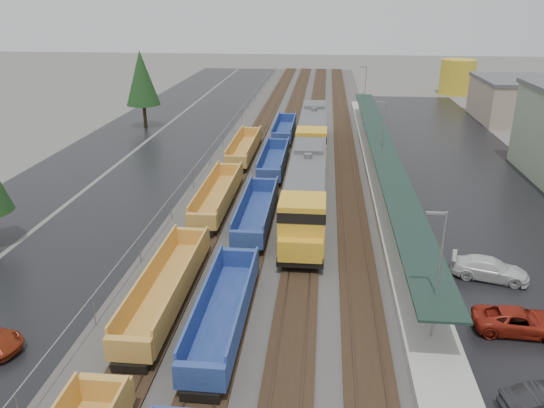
# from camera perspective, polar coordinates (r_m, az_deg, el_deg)

# --- Properties ---
(ballast_strip) EXTENTS (20.00, 160.00, 0.08)m
(ballast_strip) POSITION_cam_1_polar(r_m,az_deg,el_deg) (67.45, 2.72, 5.97)
(ballast_strip) COLOR #302D2B
(ballast_strip) RESTS_ON ground
(trackbed) EXTENTS (14.60, 160.00, 0.22)m
(trackbed) POSITION_cam_1_polar(r_m,az_deg,el_deg) (67.42, 2.72, 6.07)
(trackbed) COLOR black
(trackbed) RESTS_ON ground
(west_parking_lot) EXTENTS (10.00, 160.00, 0.02)m
(west_parking_lot) POSITION_cam_1_polar(r_m,az_deg,el_deg) (69.82, -9.74, 6.19)
(west_parking_lot) COLOR black
(west_parking_lot) RESTS_ON ground
(west_road) EXTENTS (9.00, 160.00, 0.02)m
(west_road) POSITION_cam_1_polar(r_m,az_deg,el_deg) (73.09, -17.37, 6.20)
(west_road) COLOR black
(west_road) RESTS_ON ground
(east_commuter_lot) EXTENTS (16.00, 100.00, 0.02)m
(east_commuter_lot) POSITION_cam_1_polar(r_m,az_deg,el_deg) (59.89, 20.64, 2.57)
(east_commuter_lot) COLOR black
(east_commuter_lot) RESTS_ON ground
(station_platform) EXTENTS (3.00, 80.00, 8.00)m
(station_platform) POSITION_cam_1_polar(r_m,az_deg,el_deg) (57.92, 11.62, 3.67)
(station_platform) COLOR #9E9B93
(station_platform) RESTS_ON ground
(chainlink_fence) EXTENTS (0.08, 160.04, 2.02)m
(chainlink_fence) POSITION_cam_1_polar(r_m,az_deg,el_deg) (66.70, -5.57, 7.11)
(chainlink_fence) COLOR gray
(chainlink_fence) RESTS_ON ground
(distant_hills) EXTENTS (301.00, 140.00, 25.20)m
(distant_hills) POSITION_cam_1_polar(r_m,az_deg,el_deg) (220.33, 17.22, 15.76)
(distant_hills) COLOR #4C5C47
(distant_hills) RESTS_ON ground
(tree_west_far) EXTENTS (4.84, 4.84, 11.00)m
(tree_west_far) POSITION_cam_1_polar(r_m,az_deg,el_deg) (80.18, -13.86, 13.02)
(tree_west_far) COLOR #332316
(tree_west_far) RESTS_ON ground
(tree_east) EXTENTS (4.40, 4.40, 10.00)m
(tree_east) POSITION_cam_1_polar(r_m,az_deg,el_deg) (68.59, 27.12, 9.46)
(tree_east) COLOR #332316
(tree_east) RESTS_ON ground
(locomotive_lead) EXTENTS (3.31, 21.81, 4.94)m
(locomotive_lead) POSITION_cam_1_polar(r_m,az_deg,el_deg) (44.82, 3.70, 1.36)
(locomotive_lead) COLOR black
(locomotive_lead) RESTS_ON ground
(locomotive_trail) EXTENTS (3.31, 21.81, 4.94)m
(locomotive_trail) POSITION_cam_1_polar(r_m,az_deg,el_deg) (64.96, 4.44, 7.66)
(locomotive_trail) COLOR black
(locomotive_trail) RESTS_ON ground
(well_string_yellow) EXTENTS (2.48, 79.41, 2.20)m
(well_string_yellow) POSITION_cam_1_polar(r_m,az_deg,el_deg) (33.83, -11.19, -8.80)
(well_string_yellow) COLOR gold
(well_string_yellow) RESTS_ON ground
(well_string_blue) EXTENTS (2.53, 87.48, 2.24)m
(well_string_blue) POSITION_cam_1_polar(r_m,az_deg,el_deg) (37.36, -3.08, -5.33)
(well_string_blue) COLOR navy
(well_string_blue) RESTS_ON ground
(storage_tank) EXTENTS (6.66, 6.66, 6.66)m
(storage_tank) POSITION_cam_1_polar(r_m,az_deg,el_deg) (113.18, 19.30, 12.79)
(storage_tank) COLOR gold
(storage_tank) RESTS_ON ground
(parked_car_east_b) EXTENTS (2.52, 5.10, 1.39)m
(parked_car_east_b) POSITION_cam_1_polar(r_m,az_deg,el_deg) (33.89, 25.00, -11.36)
(parked_car_east_b) COLOR maroon
(parked_car_east_b) RESTS_ON ground
(parked_car_east_c) EXTENTS (3.24, 5.38, 1.46)m
(parked_car_east_c) POSITION_cam_1_polar(r_m,az_deg,el_deg) (39.01, 22.38, -6.48)
(parked_car_east_c) COLOR silver
(parked_car_east_c) RESTS_ON ground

